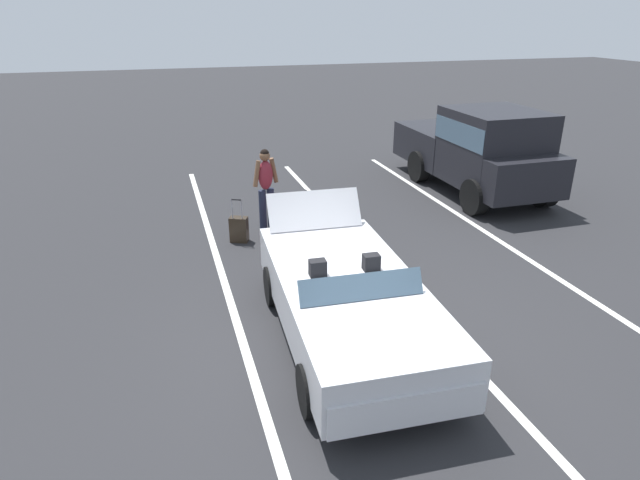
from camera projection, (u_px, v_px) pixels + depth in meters
ground_plane at (348, 341)px, 7.40m from camera, size 80.00×80.00×0.00m
lot_line_near at (248, 358)px, 7.03m from camera, size 18.00×0.12×0.01m
lot_line_mid at (434, 326)px, 7.76m from camera, size 18.00×0.12×0.01m
lot_line_far at (589, 299)px, 8.48m from camera, size 18.00×0.12×0.01m
convertible_car at (353, 310)px, 6.99m from camera, size 4.31×2.01×1.50m
suitcase_large_black at (333, 221)px, 10.59m from camera, size 0.51×0.55×0.74m
suitcase_medium_bright at (301, 223)px, 10.66m from camera, size 0.46×0.44×0.97m
suitcase_small_carryon at (239, 229)px, 10.50m from camera, size 0.33×0.39×0.89m
traveler_person at (266, 184)px, 10.93m from camera, size 0.33×0.59×1.65m
parked_pickup_truck_far at (481, 149)px, 12.98m from camera, size 5.01×2.10×2.10m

